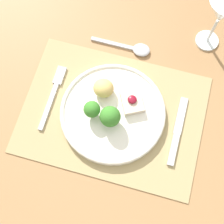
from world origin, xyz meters
TOP-DOWN VIEW (x-y plane):
  - ground_plane at (0.00, 0.00)m, footprint 8.00×8.00m
  - dining_table at (0.00, 0.00)m, footprint 1.17×1.01m
  - placemat at (0.00, 0.00)m, footprint 0.47×0.34m
  - dinner_plate at (-0.00, -0.00)m, footprint 0.27×0.27m
  - fork at (-0.17, 0.01)m, footprint 0.02×0.18m
  - knife at (0.17, -0.01)m, footprint 0.02×0.18m
  - spoon at (0.01, 0.20)m, footprint 0.17×0.04m
  - wine_glass_near at (0.20, 0.28)m, footprint 0.09×0.09m

SIDE VIEW (x-z plane):
  - ground_plane at x=0.00m, z-range 0.00..0.00m
  - dining_table at x=0.00m, z-range 0.27..1.01m
  - placemat at x=0.00m, z-range 0.74..0.74m
  - spoon at x=0.01m, z-range 0.74..0.75m
  - fork at x=-0.17m, z-range 0.74..0.75m
  - knife at x=0.17m, z-range 0.74..0.75m
  - dinner_plate at x=0.00m, z-range 0.72..0.80m
  - wine_glass_near at x=0.20m, z-range 0.78..0.96m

